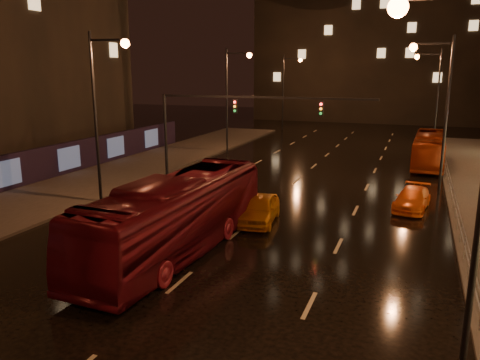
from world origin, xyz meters
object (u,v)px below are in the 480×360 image
object	(u,v)px
bus_red	(177,215)
taxi_near	(259,209)
taxi_far	(412,199)
bus_curb	(429,150)

from	to	relation	value
bus_red	taxi_near	world-z (taller)	bus_red
taxi_far	bus_curb	bearing A→B (deg)	93.22
taxi_near	taxi_far	size ratio (longest dim) A/B	1.02
bus_red	bus_curb	xyz separation A→B (m)	(10.50, 24.79, -0.30)
bus_curb	taxi_far	xyz separation A→B (m)	(-1.00, -13.98, -0.79)
bus_curb	taxi_far	bearing A→B (deg)	-92.30
bus_red	taxi_far	bearing A→B (deg)	50.95
bus_red	taxi_near	bearing A→B (deg)	71.60
bus_curb	bus_red	bearing A→B (deg)	-111.16
bus_red	taxi_far	size ratio (longest dim) A/B	2.89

